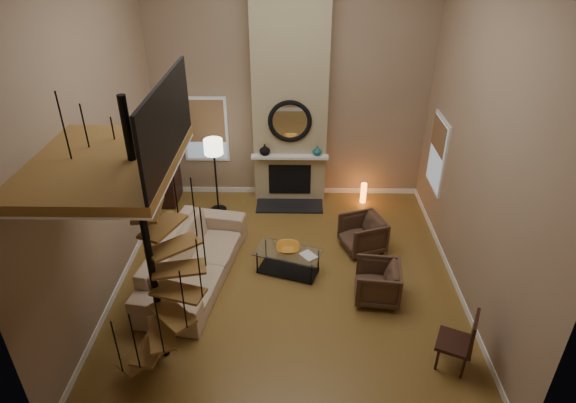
{
  "coord_description": "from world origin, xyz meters",
  "views": [
    {
      "loc": [
        0.12,
        -6.99,
        5.7
      ],
      "look_at": [
        0.0,
        0.4,
        1.4
      ],
      "focal_mm": 30.48,
      "sensor_mm": 36.0,
      "label": 1
    }
  ],
  "objects_px": {
    "armchair_near": "(366,233)",
    "coffee_table": "(288,259)",
    "hutch": "(166,164)",
    "floor_lamp": "(214,153)",
    "accent_lamp": "(363,193)",
    "armchair_far": "(381,283)",
    "side_chair": "(462,340)",
    "sofa": "(194,259)"
  },
  "relations": [
    {
      "from": "armchair_near",
      "to": "coffee_table",
      "type": "height_order",
      "value": "armchair_near"
    },
    {
      "from": "hutch",
      "to": "floor_lamp",
      "type": "height_order",
      "value": "hutch"
    },
    {
      "from": "armchair_near",
      "to": "accent_lamp",
      "type": "bearing_deg",
      "value": 154.7
    },
    {
      "from": "armchair_far",
      "to": "side_chair",
      "type": "height_order",
      "value": "side_chair"
    },
    {
      "from": "armchair_far",
      "to": "sofa",
      "type": "bearing_deg",
      "value": -93.14
    },
    {
      "from": "accent_lamp",
      "to": "side_chair",
      "type": "relative_size",
      "value": 0.47
    },
    {
      "from": "armchair_near",
      "to": "floor_lamp",
      "type": "xyz_separation_m",
      "value": [
        -3.11,
        1.42,
        1.06
      ]
    },
    {
      "from": "accent_lamp",
      "to": "armchair_far",
      "type": "bearing_deg",
      "value": -91.56
    },
    {
      "from": "sofa",
      "to": "coffee_table",
      "type": "relative_size",
      "value": 2.26
    },
    {
      "from": "coffee_table",
      "to": "accent_lamp",
      "type": "distance_m",
      "value": 3.08
    },
    {
      "from": "accent_lamp",
      "to": "side_chair",
      "type": "height_order",
      "value": "side_chair"
    },
    {
      "from": "side_chair",
      "to": "hutch",
      "type": "bearing_deg",
      "value": 137.79
    },
    {
      "from": "sofa",
      "to": "coffee_table",
      "type": "distance_m",
      "value": 1.71
    },
    {
      "from": "side_chair",
      "to": "armchair_near",
      "type": "bearing_deg",
      "value": 108.64
    },
    {
      "from": "floor_lamp",
      "to": "side_chair",
      "type": "relative_size",
      "value": 1.68
    },
    {
      "from": "floor_lamp",
      "to": "side_chair",
      "type": "distance_m",
      "value": 6.06
    },
    {
      "from": "hutch",
      "to": "armchair_near",
      "type": "relative_size",
      "value": 2.39
    },
    {
      "from": "hutch",
      "to": "armchair_far",
      "type": "xyz_separation_m",
      "value": [
        4.36,
        -3.33,
        -0.6
      ]
    },
    {
      "from": "floor_lamp",
      "to": "sofa",
      "type": "bearing_deg",
      "value": -92.31
    },
    {
      "from": "hutch",
      "to": "armchair_far",
      "type": "distance_m",
      "value": 5.51
    },
    {
      "from": "hutch",
      "to": "accent_lamp",
      "type": "relative_size",
      "value": 3.87
    },
    {
      "from": "sofa",
      "to": "accent_lamp",
      "type": "relative_size",
      "value": 6.24
    },
    {
      "from": "armchair_near",
      "to": "armchair_far",
      "type": "distance_m",
      "value": 1.5
    },
    {
      "from": "armchair_near",
      "to": "side_chair",
      "type": "relative_size",
      "value": 0.76
    },
    {
      "from": "hutch",
      "to": "sofa",
      "type": "xyz_separation_m",
      "value": [
        1.07,
        -2.76,
        -0.55
      ]
    },
    {
      "from": "hutch",
      "to": "floor_lamp",
      "type": "distance_m",
      "value": 1.32
    },
    {
      "from": "armchair_near",
      "to": "floor_lamp",
      "type": "relative_size",
      "value": 0.45
    },
    {
      "from": "coffee_table",
      "to": "floor_lamp",
      "type": "relative_size",
      "value": 0.77
    },
    {
      "from": "hutch",
      "to": "accent_lamp",
      "type": "distance_m",
      "value": 4.5
    },
    {
      "from": "armchair_near",
      "to": "coffee_table",
      "type": "distance_m",
      "value": 1.7
    },
    {
      "from": "hutch",
      "to": "coffee_table",
      "type": "bearing_deg",
      "value": -43.24
    },
    {
      "from": "sofa",
      "to": "side_chair",
      "type": "distance_m",
      "value": 4.66
    },
    {
      "from": "armchair_far",
      "to": "armchair_near",
      "type": "bearing_deg",
      "value": -170.19
    },
    {
      "from": "sofa",
      "to": "floor_lamp",
      "type": "height_order",
      "value": "floor_lamp"
    },
    {
      "from": "coffee_table",
      "to": "hutch",
      "type": "bearing_deg",
      "value": 136.76
    },
    {
      "from": "accent_lamp",
      "to": "armchair_near",
      "type": "bearing_deg",
      "value": -95.54
    },
    {
      "from": "floor_lamp",
      "to": "armchair_far",
      "type": "bearing_deg",
      "value": -42.34
    },
    {
      "from": "coffee_table",
      "to": "accent_lamp",
      "type": "relative_size",
      "value": 2.76
    },
    {
      "from": "armchair_near",
      "to": "accent_lamp",
      "type": "distance_m",
      "value": 1.83
    },
    {
      "from": "side_chair",
      "to": "accent_lamp",
      "type": "bearing_deg",
      "value": 99.75
    },
    {
      "from": "armchair_near",
      "to": "floor_lamp",
      "type": "bearing_deg",
      "value": -134.25
    },
    {
      "from": "armchair_far",
      "to": "accent_lamp",
      "type": "distance_m",
      "value": 3.31
    }
  ]
}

